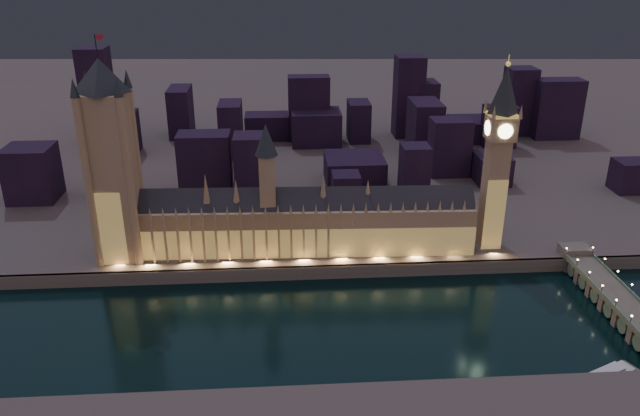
{
  "coord_description": "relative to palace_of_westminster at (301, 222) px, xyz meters",
  "views": [
    {
      "loc": [
        -16.94,
        -272.23,
        176.5
      ],
      "look_at": [
        5.0,
        55.0,
        38.0
      ],
      "focal_mm": 35.0,
      "sensor_mm": 36.0,
      "label": 1
    }
  ],
  "objects": [
    {
      "name": "city_backdrop",
      "position": [
        37.29,
        187.41,
        4.72
      ],
      "size": [
        472.66,
        215.63,
        85.63
      ],
      "color": "black",
      "rests_on": "north_bank"
    },
    {
      "name": "westminster_bridge",
      "position": [
        160.46,
        -65.2,
        -20.37
      ],
      "size": [
        16.71,
        113.0,
        15.9
      ],
      "color": "#515045",
      "rests_on": "ground"
    },
    {
      "name": "elizabeth_tower",
      "position": [
        113.57,
        0.19,
        45.32
      ],
      "size": [
        18.0,
        18.0,
        114.06
      ],
      "color": "#9B814D",
      "rests_on": "north_bank"
    },
    {
      "name": "victoria_tower",
      "position": [
        -104.43,
        0.19,
        44.62
      ],
      "size": [
        31.68,
        31.68,
        126.72
      ],
      "color": "#9B814D",
      "rests_on": "north_bank"
    },
    {
      "name": "river_boat",
      "position": [
        127.73,
        -119.74,
        -24.81
      ],
      "size": [
        40.83,
        25.51,
        4.5
      ],
      "color": "#515045",
      "rests_on": "ground"
    },
    {
      "name": "palace_of_westminster",
      "position": [
        0.0,
        0.0,
        0.0
      ],
      "size": [
        202.0,
        26.75,
        78.0
      ],
      "color": "#9B814D",
      "rests_on": "north_bank"
    },
    {
      "name": "ground_plane",
      "position": [
        5.57,
        -61.74,
        -26.37
      ],
      "size": [
        2000.0,
        2000.0,
        0.0
      ],
      "primitive_type": "plane",
      "color": "black",
      "rests_on": "ground"
    },
    {
      "name": "north_bank",
      "position": [
        5.57,
        458.26,
        -22.37
      ],
      "size": [
        2000.0,
        960.0,
        8.0
      ],
      "primitive_type": "cube",
      "color": "#3E443E",
      "rests_on": "ground"
    },
    {
      "name": "embankment_wall",
      "position": [
        5.57,
        -20.74,
        -22.37
      ],
      "size": [
        2000.0,
        2.5,
        8.0
      ],
      "primitive_type": "cube",
      "color": "#515045",
      "rests_on": "ground"
    }
  ]
}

